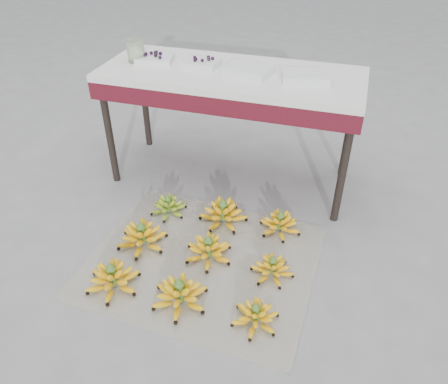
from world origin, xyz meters
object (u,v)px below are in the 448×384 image
(bunch_mid_center, at_px, (208,250))
(bunch_mid_right, at_px, (272,268))
(newspaper_mat, at_px, (202,260))
(tray_far_right, at_px, (306,76))
(bunch_front_left, at_px, (113,278))
(bunch_back_left, at_px, (168,207))
(bunch_back_right, at_px, (280,224))
(tray_left, at_px, (201,63))
(vendor_table, at_px, (231,85))
(bunch_back_center, at_px, (223,214))
(tray_far_left, at_px, (155,59))
(bunch_front_center, at_px, (180,294))
(tray_right, at_px, (249,70))
(bunch_front_right, at_px, (255,316))
(bunch_mid_left, at_px, (142,237))
(glass_jar, at_px, (136,51))

(bunch_mid_center, xyz_separation_m, bunch_mid_right, (0.37, -0.03, -0.01))
(newspaper_mat, bearing_deg, tray_far_right, 66.49)
(bunch_front_left, height_order, bunch_mid_center, bunch_front_left)
(bunch_back_left, bearing_deg, bunch_back_right, -12.13)
(newspaper_mat, height_order, tray_left, tray_left)
(bunch_back_right, xyz_separation_m, vendor_table, (-0.46, 0.50, 0.64))
(bunch_mid_center, distance_m, bunch_mid_right, 0.37)
(bunch_back_center, distance_m, tray_left, 0.97)
(bunch_back_left, bearing_deg, tray_far_left, 101.30)
(bunch_front_center, bearing_deg, bunch_back_left, 102.15)
(bunch_mid_right, relative_size, bunch_back_center, 0.79)
(tray_far_right, bearing_deg, tray_left, 176.01)
(newspaper_mat, distance_m, tray_left, 1.25)
(bunch_back_right, distance_m, tray_right, 0.96)
(bunch_front_right, height_order, bunch_mid_center, bunch_mid_center)
(bunch_front_left, relative_size, bunch_front_center, 1.06)
(newspaper_mat, distance_m, vendor_table, 1.12)
(bunch_front_center, xyz_separation_m, bunch_mid_left, (-0.37, 0.34, 0.00))
(tray_left, distance_m, glass_jar, 0.44)
(bunch_front_right, bearing_deg, glass_jar, 108.31)
(bunch_mid_right, bearing_deg, vendor_table, 134.73)
(bunch_front_right, distance_m, vendor_table, 1.45)
(bunch_back_center, xyz_separation_m, tray_left, (-0.31, 0.54, 0.74))
(tray_far_right, distance_m, glass_jar, 1.11)
(bunch_front_right, height_order, bunch_mid_left, bunch_mid_left)
(vendor_table, bearing_deg, tray_left, 171.84)
(bunch_front_center, bearing_deg, bunch_mid_center, 69.36)
(bunch_front_right, bearing_deg, bunch_front_left, 154.51)
(bunch_front_left, relative_size, bunch_back_left, 1.33)
(bunch_front_center, height_order, bunch_back_left, bunch_front_center)
(glass_jar, bearing_deg, bunch_front_right, -46.88)
(newspaper_mat, distance_m, tray_right, 1.18)
(bunch_mid_left, height_order, bunch_back_center, bunch_back_center)
(newspaper_mat, distance_m, bunch_back_center, 0.37)
(bunch_front_right, distance_m, bunch_back_right, 0.71)
(bunch_front_center, height_order, bunch_mid_center, bunch_front_center)
(tray_left, bearing_deg, bunch_front_center, -76.58)
(bunch_mid_left, xyz_separation_m, bunch_back_left, (0.03, 0.33, -0.01))
(bunch_front_left, distance_m, tray_far_right, 1.59)
(glass_jar, bearing_deg, tray_far_left, 14.31)
(bunch_front_left, xyz_separation_m, glass_jar, (-0.35, 1.19, 0.80))
(bunch_back_left, bearing_deg, tray_left, 69.97)
(bunch_front_center, xyz_separation_m, bunch_mid_center, (0.03, 0.35, -0.00))
(vendor_table, relative_size, tray_right, 5.24)
(bunch_back_left, relative_size, glass_jar, 2.00)
(newspaper_mat, height_order, glass_jar, glass_jar)
(bunch_mid_left, distance_m, bunch_mid_center, 0.41)
(bunch_mid_left, bearing_deg, glass_jar, 133.31)
(bunch_front_center, xyz_separation_m, bunch_back_right, (0.38, 0.70, -0.01))
(bunch_back_left, bearing_deg, glass_jar, 111.72)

